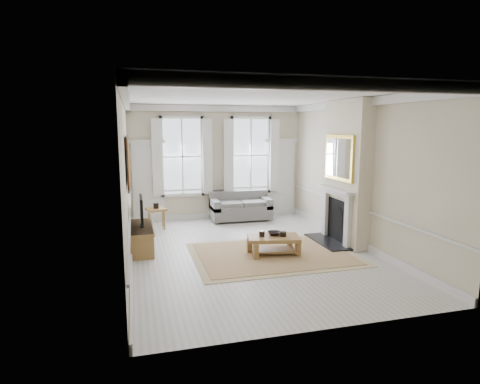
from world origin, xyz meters
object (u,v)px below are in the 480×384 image
object	(u,v)px
coffee_table	(273,240)
sofa	(240,208)
side_table	(156,212)
tv_stand	(141,238)

from	to	relation	value
coffee_table	sofa	bearing A→B (deg)	99.00
side_table	coffee_table	size ratio (longest dim) A/B	0.49
side_table	tv_stand	xyz separation A→B (m)	(-0.44, -1.87, -0.18)
coffee_table	tv_stand	world-z (taller)	tv_stand
sofa	side_table	size ratio (longest dim) A/B	2.97
coffee_table	tv_stand	xyz separation A→B (m)	(-2.77, 1.12, -0.06)
sofa	tv_stand	world-z (taller)	sofa
tv_stand	coffee_table	bearing A→B (deg)	-21.95
side_table	coffee_table	distance (m)	3.79
sofa	coffee_table	bearing A→B (deg)	-92.78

